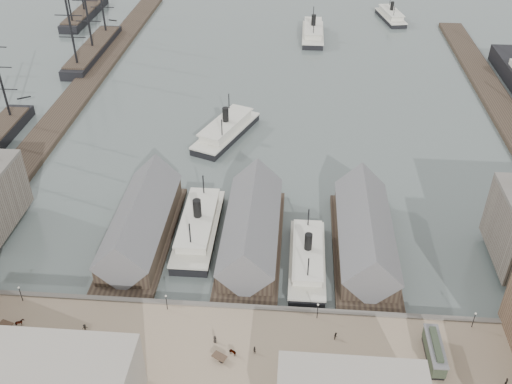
# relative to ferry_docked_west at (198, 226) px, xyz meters

# --- Properties ---
(ground) EXTENTS (900.00, 900.00, 0.00)m
(ground) POSITION_rel_ferry_docked_west_xyz_m (13.00, -19.66, -2.50)
(ground) COLOR #495552
(ground) RESTS_ON ground
(quay) EXTENTS (180.00, 30.00, 2.00)m
(quay) POSITION_rel_ferry_docked_west_xyz_m (13.00, -39.66, -1.50)
(quay) COLOR #8B765E
(quay) RESTS_ON ground
(seawall) EXTENTS (180.00, 1.20, 2.30)m
(seawall) POSITION_rel_ferry_docked_west_xyz_m (13.00, -24.86, -1.35)
(seawall) COLOR #59544C
(seawall) RESTS_ON ground
(west_wharf) EXTENTS (10.00, 220.00, 1.60)m
(west_wharf) POSITION_rel_ferry_docked_west_xyz_m (-55.00, 80.34, -1.70)
(west_wharf) COLOR #2D231C
(west_wharf) RESTS_ON ground
(east_wharf) EXTENTS (10.00, 180.00, 1.60)m
(east_wharf) POSITION_rel_ferry_docked_west_xyz_m (91.00, 70.34, -1.70)
(east_wharf) COLOR #2D231C
(east_wharf) RESTS_ON ground
(ferry_shed_west) EXTENTS (14.00, 42.00, 12.60)m
(ferry_shed_west) POSITION_rel_ferry_docked_west_xyz_m (-13.00, -2.78, 2.14)
(ferry_shed_west) COLOR #2D231C
(ferry_shed_west) RESTS_ON ground
(ferry_shed_center) EXTENTS (14.00, 42.00, 12.60)m
(ferry_shed_center) POSITION_rel_ferry_docked_west_xyz_m (13.00, -2.78, 2.14)
(ferry_shed_center) COLOR #2D231C
(ferry_shed_center) RESTS_ON ground
(ferry_shed_east) EXTENTS (14.00, 42.00, 12.60)m
(ferry_shed_east) POSITION_rel_ferry_docked_west_xyz_m (39.00, -2.78, 2.14)
(ferry_shed_east) COLOR #2D231C
(ferry_shed_east) RESTS_ON ground
(lamp_post_far_w) EXTENTS (0.44, 0.44, 3.92)m
(lamp_post_far_w) POSITION_rel_ferry_docked_west_xyz_m (-32.00, -26.66, 2.21)
(lamp_post_far_w) COLOR black
(lamp_post_far_w) RESTS_ON quay
(lamp_post_near_w) EXTENTS (0.44, 0.44, 3.92)m
(lamp_post_near_w) POSITION_rel_ferry_docked_west_xyz_m (-2.00, -26.66, 2.21)
(lamp_post_near_w) COLOR black
(lamp_post_near_w) RESTS_ON quay
(lamp_post_near_e) EXTENTS (0.44, 0.44, 3.92)m
(lamp_post_near_e) POSITION_rel_ferry_docked_west_xyz_m (28.00, -26.66, 2.21)
(lamp_post_near_e) COLOR black
(lamp_post_near_e) RESTS_ON quay
(lamp_post_far_e) EXTENTS (0.44, 0.44, 3.92)m
(lamp_post_far_e) POSITION_rel_ferry_docked_west_xyz_m (58.00, -26.66, 2.21)
(lamp_post_far_e) COLOR black
(lamp_post_far_e) RESTS_ON quay
(ferry_docked_west) EXTENTS (8.97, 29.91, 10.68)m
(ferry_docked_west) POSITION_rel_ferry_docked_west_xyz_m (0.00, 0.00, 0.00)
(ferry_docked_west) COLOR black
(ferry_docked_west) RESTS_ON ground
(ferry_docked_east) EXTENTS (7.92, 26.40, 9.43)m
(ferry_docked_east) POSITION_rel_ferry_docked_west_xyz_m (26.00, -9.07, -0.29)
(ferry_docked_east) COLOR black
(ferry_docked_east) RESTS_ON ground
(ferry_open_near) EXTENTS (19.09, 30.59, 10.51)m
(ferry_open_near) POSITION_rel_ferry_docked_west_xyz_m (0.74, 48.42, -0.04)
(ferry_open_near) COLOR black
(ferry_open_near) RESTS_ON ground
(ferry_open_mid) EXTENTS (9.22, 30.40, 10.84)m
(ferry_open_mid) POSITION_rel_ferry_docked_west_xyz_m (27.82, 139.71, 0.04)
(ferry_open_mid) COLOR black
(ferry_open_mid) RESTS_ON ground
(ferry_open_far) EXTENTS (12.77, 26.68, 9.16)m
(ferry_open_far) POSITION_rel_ferry_docked_west_xyz_m (64.68, 167.17, -0.36)
(ferry_open_far) COLOR black
(ferry_open_far) RESTS_ON ground
(sailing_ship_mid) EXTENTS (9.11, 52.61, 37.44)m
(sailing_ship_mid) POSITION_rel_ferry_docked_west_xyz_m (-61.50, 111.86, 0.18)
(sailing_ship_mid) COLOR black
(sailing_ship_mid) RESTS_ON ground
(sailing_ship_far) EXTENTS (8.60, 47.80, 35.37)m
(sailing_ship_far) POSITION_rel_ferry_docked_west_xyz_m (-80.91, 159.58, 0.05)
(sailing_ship_far) COLOR black
(sailing_ship_far) RESTS_ON ground
(tram) EXTENTS (2.82, 10.37, 3.68)m
(tram) POSITION_rel_ferry_docked_west_xyz_m (49.06, -35.02, 1.38)
(tram) COLOR black
(tram) RESTS_ON quay
(horse_cart_left) EXTENTS (4.83, 2.71, 1.59)m
(horse_cart_left) POSITION_rel_ferry_docked_west_xyz_m (-30.34, -33.32, 0.31)
(horse_cart_left) COLOR black
(horse_cart_left) RESTS_ON quay
(horse_cart_center) EXTENTS (4.76, 3.31, 1.51)m
(horse_cart_center) POSITION_rel_ferry_docked_west_xyz_m (11.61, -37.55, 0.28)
(horse_cart_center) COLOR black
(horse_cart_center) RESTS_ON quay
(horse_cart_right) EXTENTS (4.62, 1.67, 1.66)m
(horse_cart_right) POSITION_rel_ferry_docked_west_xyz_m (27.32, -38.42, 0.33)
(horse_cart_right) COLOR black
(horse_cart_right) RESTS_ON quay
(pedestrian_1) EXTENTS (0.71, 0.88, 1.70)m
(pedestrian_1) POSITION_rel_ferry_docked_west_xyz_m (-29.20, -41.69, 0.35)
(pedestrian_1) COLOR black
(pedestrian_1) RESTS_ON quay
(pedestrian_2) EXTENTS (1.21, 0.97, 1.64)m
(pedestrian_2) POSITION_rel_ferry_docked_west_xyz_m (-16.63, -33.42, 0.32)
(pedestrian_2) COLOR black
(pedestrian_2) RESTS_ON quay
(pedestrian_3) EXTENTS (0.97, 0.84, 1.57)m
(pedestrian_3) POSITION_rel_ferry_docked_west_xyz_m (-9.04, -42.45, 0.28)
(pedestrian_3) COLOR black
(pedestrian_3) RESTS_ON quay
(pedestrian_4) EXTENTS (0.97, 0.87, 1.66)m
(pedestrian_4) POSITION_rel_ferry_docked_west_xyz_m (8.75, -34.30, 0.33)
(pedestrian_4) COLOR black
(pedestrian_4) RESTS_ON quay
(pedestrian_5) EXTENTS (0.76, 0.73, 1.68)m
(pedestrian_5) POSITION_rel_ferry_docked_west_xyz_m (16.38, -36.26, 0.34)
(pedestrian_5) COLOR black
(pedestrian_5) RESTS_ON quay
(pedestrian_6) EXTENTS (0.84, 0.95, 1.65)m
(pedestrian_6) POSITION_rel_ferry_docked_west_xyz_m (31.49, -31.65, 0.32)
(pedestrian_6) COLOR black
(pedestrian_6) RESTS_ON quay
(pedestrian_7) EXTENTS (1.32, 1.27, 1.81)m
(pedestrian_7) POSITION_rel_ferry_docked_west_xyz_m (36.94, -40.80, 0.40)
(pedestrian_7) COLOR black
(pedestrian_7) RESTS_ON quay
(pedestrian_8) EXTENTS (0.99, 0.51, 1.61)m
(pedestrian_8) POSITION_rel_ferry_docked_west_xyz_m (48.57, -32.56, 0.30)
(pedestrian_8) COLOR black
(pedestrian_8) RESTS_ON quay
(pedestrian_10) EXTENTS (0.77, 0.78, 1.75)m
(pedestrian_10) POSITION_rel_ferry_docked_west_xyz_m (60.79, -39.80, 0.37)
(pedestrian_10) COLOR black
(pedestrian_10) RESTS_ON quay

